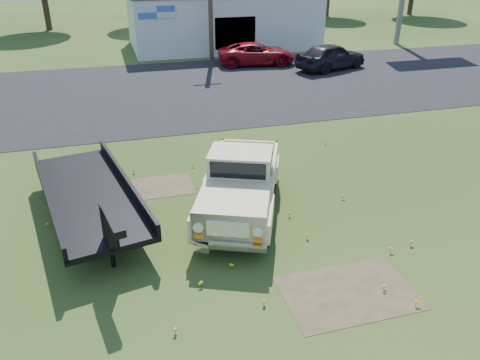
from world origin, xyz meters
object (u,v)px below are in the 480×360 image
flatbed_trailer (88,191)px  red_pickup (257,54)px  dark_sedan (331,56)px  vintage_pickup_truck (241,182)px

flatbed_trailer → red_pickup: bearing=47.6°
red_pickup → dark_sedan: size_ratio=1.05×
flatbed_trailer → red_pickup: (10.71, 17.80, -0.21)m
vintage_pickup_truck → flatbed_trailer: size_ratio=0.80×
vintage_pickup_truck → red_pickup: size_ratio=1.06×
red_pickup → vintage_pickup_truck: bearing=168.5°
vintage_pickup_truck → dark_sedan: 19.18m
flatbed_trailer → vintage_pickup_truck: bearing=-22.0°
vintage_pickup_truck → red_pickup: 19.69m
vintage_pickup_truck → dark_sedan: size_ratio=1.11×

